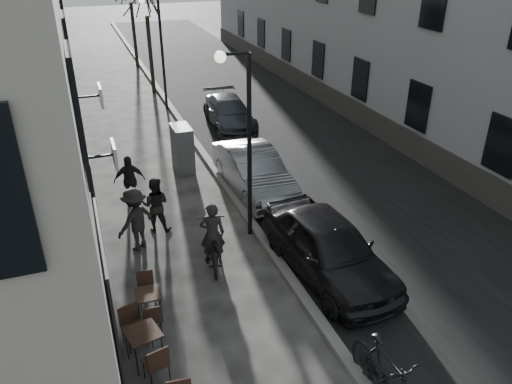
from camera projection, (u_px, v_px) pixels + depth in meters
road at (256, 113)px, 23.52m from camera, size 7.30×60.00×0.00m
kerb at (180, 120)px, 22.38m from camera, size 0.25×60.00×0.12m
streetlamp_near at (243, 128)px, 12.50m from camera, size 0.90×0.28×5.09m
streetlamp_far at (158, 42)px, 22.52m from camera, size 0.90×0.28×5.09m
bistro_set_b at (144, 344)px, 9.58m from camera, size 0.77×1.57×0.90m
bistro_set_c at (149, 303)px, 10.73m from camera, size 0.58×1.36×0.80m
utility_cabinet at (183, 149)px, 17.37m from camera, size 0.62×1.10×1.64m
bicycle at (213, 245)px, 12.53m from camera, size 1.10×2.10×1.05m
cyclist_rider at (212, 234)px, 12.37m from camera, size 0.70×0.53×1.72m
pedestrian_near at (156, 205)px, 13.81m from camera, size 0.95×0.85×1.62m
pedestrian_mid at (136, 219)px, 12.95m from camera, size 1.31×1.18×1.77m
pedestrian_far at (129, 180)px, 15.19m from camera, size 0.95×0.43×1.60m
car_near at (329, 247)px, 12.02m from camera, size 2.13×4.57×1.51m
car_mid at (254, 171)px, 16.05m from camera, size 1.64×4.33×1.41m
car_far at (229, 112)px, 21.62m from camera, size 2.01×4.37×1.24m
moped at (385, 375)px, 8.72m from camera, size 0.69×2.05×1.21m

